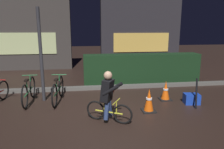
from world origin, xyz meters
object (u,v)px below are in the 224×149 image
at_px(street_post, 41,56).
at_px(parked_bike_center_left, 58,90).
at_px(traffic_cone_near, 149,101).
at_px(parked_bike_left_mid, 29,91).
at_px(traffic_cone_far, 166,91).
at_px(cyclist, 108,96).
at_px(closed_umbrella, 196,93).
at_px(blue_crate, 192,99).

relative_size(street_post, parked_bike_center_left, 1.64).
height_order(street_post, parked_bike_center_left, street_post).
relative_size(street_post, traffic_cone_near, 4.44).
distance_m(parked_bike_left_mid, parked_bike_center_left, 0.87).
distance_m(traffic_cone_near, traffic_cone_far, 1.17).
xyz_separation_m(street_post, parked_bike_center_left, (0.46, -0.14, -1.05)).
bearing_deg(parked_bike_left_mid, traffic_cone_far, -95.44).
distance_m(cyclist, closed_umbrella, 2.68).
distance_m(street_post, traffic_cone_far, 3.96).
distance_m(street_post, parked_bike_left_mid, 1.13).
xyz_separation_m(traffic_cone_near, traffic_cone_far, (0.80, 0.84, -0.02)).
bearing_deg(blue_crate, traffic_cone_far, 145.33).
xyz_separation_m(parked_bike_center_left, traffic_cone_near, (2.51, -1.16, -0.05)).
relative_size(street_post, cyclist, 2.25).
bearing_deg(street_post, cyclist, -44.23).
bearing_deg(closed_umbrella, street_post, 98.81).
height_order(traffic_cone_far, cyclist, cyclist).
xyz_separation_m(traffic_cone_far, blue_crate, (0.64, -0.44, -0.14)).
relative_size(blue_crate, closed_umbrella, 0.52).
relative_size(traffic_cone_near, closed_umbrella, 0.74).
bearing_deg(parked_bike_left_mid, closed_umbrella, -102.88).
relative_size(parked_bike_left_mid, closed_umbrella, 2.02).
height_order(parked_bike_center_left, closed_umbrella, closed_umbrella).
bearing_deg(traffic_cone_near, traffic_cone_far, 46.38).
bearing_deg(parked_bike_left_mid, parked_bike_center_left, -93.59).
bearing_deg(closed_umbrella, cyclist, 126.53).
xyz_separation_m(cyclist, closed_umbrella, (2.60, 0.61, -0.23)).
height_order(traffic_cone_near, blue_crate, traffic_cone_near).
bearing_deg(parked_bike_left_mid, cyclist, -127.40).
xyz_separation_m(parked_bike_left_mid, traffic_cone_near, (3.38, -1.20, -0.05)).
bearing_deg(closed_umbrella, parked_bike_left_mid, 101.11).
distance_m(street_post, traffic_cone_near, 3.42).
bearing_deg(cyclist, parked_bike_center_left, 159.31).
relative_size(street_post, traffic_cone_far, 4.69).
bearing_deg(cyclist, blue_crate, 47.55).
xyz_separation_m(traffic_cone_near, closed_umbrella, (1.44, 0.15, 0.10)).
distance_m(street_post, blue_crate, 4.68).
distance_m(street_post, cyclist, 2.63).
xyz_separation_m(traffic_cone_near, cyclist, (-1.16, -0.46, 0.32)).
height_order(traffic_cone_near, traffic_cone_far, traffic_cone_near).
height_order(traffic_cone_far, blue_crate, traffic_cone_far).
bearing_deg(cyclist, traffic_cone_near, 50.80).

